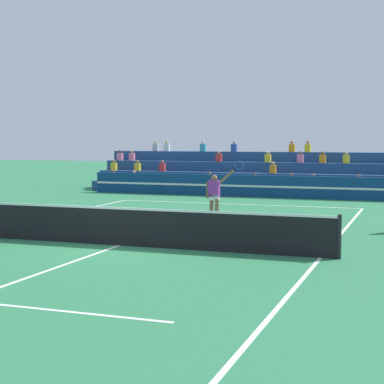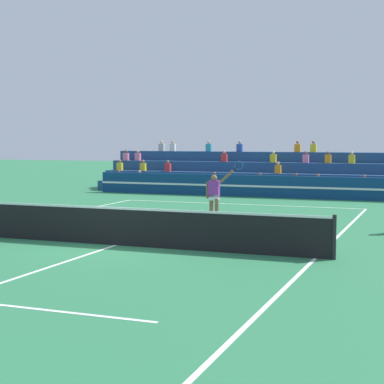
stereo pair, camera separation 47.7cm
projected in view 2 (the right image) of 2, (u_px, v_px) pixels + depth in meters
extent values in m
plane|color=#2D7A4C|center=(116.00, 245.00, 17.69)|extent=(120.00, 120.00, 0.00)
cube|color=white|center=(240.00, 204.00, 28.76)|extent=(11.00, 0.10, 0.01)
cube|color=white|center=(315.00, 258.00, 15.73)|extent=(0.10, 23.80, 0.01)
cube|color=white|center=(197.00, 218.00, 23.67)|extent=(8.25, 0.10, 0.01)
cube|color=white|center=(116.00, 245.00, 17.69)|extent=(0.10, 12.85, 0.01)
cylinder|color=black|center=(334.00, 237.00, 15.52)|extent=(0.10, 0.10, 1.10)
cube|color=black|center=(116.00, 227.00, 17.65)|extent=(11.90, 0.02, 1.00)
cube|color=white|center=(115.00, 208.00, 17.60)|extent=(11.90, 0.04, 0.06)
cube|color=navy|center=(262.00, 186.00, 32.26)|extent=(18.00, 0.24, 1.10)
cube|color=white|center=(261.00, 186.00, 32.14)|extent=(18.00, 0.02, 0.10)
cube|color=navy|center=(268.00, 190.00, 33.47)|extent=(19.68, 0.95, 0.55)
cube|color=pink|center=(318.00, 182.00, 32.34)|extent=(0.32, 0.22, 0.44)
sphere|color=brown|center=(318.00, 175.00, 32.31)|extent=(0.18, 0.18, 0.18)
cube|color=purple|center=(119.00, 177.00, 36.35)|extent=(0.32, 0.22, 0.44)
sphere|color=brown|center=(119.00, 171.00, 36.32)|extent=(0.18, 0.18, 0.18)
cube|color=yellow|center=(260.00, 180.00, 33.41)|extent=(0.32, 0.22, 0.44)
sphere|color=brown|center=(260.00, 174.00, 33.39)|extent=(0.18, 0.18, 0.18)
cube|color=purple|center=(296.00, 181.00, 32.73)|extent=(0.32, 0.22, 0.44)
sphere|color=brown|center=(296.00, 175.00, 32.71)|extent=(0.18, 0.18, 0.18)
cube|color=silver|center=(214.00, 179.00, 34.31)|extent=(0.32, 0.22, 0.44)
sphere|color=brown|center=(214.00, 173.00, 34.28)|extent=(0.18, 0.18, 0.18)
cube|color=red|center=(364.00, 183.00, 31.53)|extent=(0.32, 0.22, 0.44)
sphere|color=brown|center=(364.00, 176.00, 31.50)|extent=(0.18, 0.18, 0.18)
cube|color=purple|center=(140.00, 178.00, 35.88)|extent=(0.32, 0.22, 0.44)
sphere|color=tan|center=(140.00, 172.00, 35.86)|extent=(0.18, 0.18, 0.18)
cube|color=navy|center=(272.00, 183.00, 34.33)|extent=(19.68, 0.95, 1.10)
cube|color=red|center=(168.00, 167.00, 36.25)|extent=(0.32, 0.22, 0.44)
sphere|color=#9E7051|center=(168.00, 162.00, 36.22)|extent=(0.18, 0.18, 0.18)
cube|color=yellow|center=(120.00, 167.00, 37.34)|extent=(0.32, 0.22, 0.44)
sphere|color=#9E7051|center=(120.00, 161.00, 37.31)|extent=(0.18, 0.18, 0.18)
cube|color=orange|center=(278.00, 169.00, 33.99)|extent=(0.32, 0.22, 0.44)
sphere|color=tan|center=(278.00, 163.00, 33.96)|extent=(0.18, 0.18, 0.18)
cube|color=yellow|center=(143.00, 167.00, 36.80)|extent=(0.32, 0.22, 0.44)
sphere|color=#9E7051|center=(143.00, 161.00, 36.78)|extent=(0.18, 0.18, 0.18)
cube|color=navy|center=(276.00, 177.00, 35.19)|extent=(19.68, 0.95, 1.65)
cube|color=pink|center=(138.00, 157.00, 37.92)|extent=(0.32, 0.22, 0.44)
sphere|color=tan|center=(138.00, 151.00, 37.90)|extent=(0.18, 0.18, 0.18)
cube|color=yellow|center=(352.00, 159.00, 33.51)|extent=(0.32, 0.22, 0.44)
sphere|color=beige|center=(352.00, 153.00, 33.48)|extent=(0.18, 0.18, 0.18)
cube|color=pink|center=(306.00, 159.00, 34.37)|extent=(0.32, 0.22, 0.44)
sphere|color=brown|center=(306.00, 153.00, 34.34)|extent=(0.18, 0.18, 0.18)
cube|color=pink|center=(126.00, 157.00, 38.20)|extent=(0.32, 0.22, 0.44)
sphere|color=brown|center=(126.00, 151.00, 38.17)|extent=(0.18, 0.18, 0.18)
cube|color=orange|center=(328.00, 159.00, 33.94)|extent=(0.32, 0.22, 0.44)
sphere|color=brown|center=(328.00, 153.00, 33.92)|extent=(0.18, 0.18, 0.18)
cube|color=red|center=(224.00, 158.00, 36.01)|extent=(0.32, 0.22, 0.44)
sphere|color=tan|center=(224.00, 152.00, 35.98)|extent=(0.18, 0.18, 0.18)
cube|color=yellow|center=(273.00, 158.00, 35.00)|extent=(0.32, 0.22, 0.44)
sphere|color=beige|center=(273.00, 152.00, 34.97)|extent=(0.18, 0.18, 0.18)
cube|color=navy|center=(281.00, 171.00, 36.05)|extent=(19.68, 0.95, 2.20)
cube|color=teal|center=(209.00, 148.00, 37.29)|extent=(0.32, 0.22, 0.44)
sphere|color=beige|center=(209.00, 142.00, 37.27)|extent=(0.18, 0.18, 0.18)
cube|color=yellow|center=(313.00, 148.00, 35.12)|extent=(0.32, 0.22, 0.44)
sphere|color=#9E7051|center=(313.00, 142.00, 35.10)|extent=(0.18, 0.18, 0.18)
cube|color=silver|center=(173.00, 147.00, 38.10)|extent=(0.32, 0.22, 0.44)
sphere|color=tan|center=(173.00, 142.00, 38.08)|extent=(0.18, 0.18, 0.18)
cube|color=#B2B2B7|center=(162.00, 147.00, 38.36)|extent=(0.32, 0.22, 0.44)
sphere|color=beige|center=(162.00, 142.00, 38.33)|extent=(0.18, 0.18, 0.18)
cube|color=#2D4CA5|center=(240.00, 148.00, 36.63)|extent=(0.32, 0.22, 0.44)
sphere|color=tan|center=(240.00, 142.00, 36.60)|extent=(0.18, 0.18, 0.18)
cube|color=orange|center=(298.00, 148.00, 35.43)|extent=(0.32, 0.22, 0.44)
sphere|color=#9E7051|center=(298.00, 142.00, 35.41)|extent=(0.18, 0.18, 0.18)
cylinder|color=brown|center=(211.00, 211.00, 21.93)|extent=(0.14, 0.14, 0.90)
cylinder|color=brown|center=(217.00, 212.00, 21.78)|extent=(0.14, 0.14, 0.90)
cube|color=white|center=(214.00, 197.00, 21.84)|extent=(0.32, 0.20, 0.20)
cube|color=purple|center=(214.00, 189.00, 21.81)|extent=(0.36, 0.20, 0.56)
sphere|color=brown|center=(214.00, 178.00, 21.78)|extent=(0.22, 0.22, 0.22)
cube|color=white|center=(212.00, 223.00, 22.00)|extent=(0.12, 0.26, 0.09)
cube|color=white|center=(217.00, 224.00, 21.85)|extent=(0.12, 0.26, 0.09)
cylinder|color=brown|center=(207.00, 190.00, 21.90)|extent=(0.09, 0.09, 0.56)
cylinder|color=brown|center=(226.00, 177.00, 21.61)|extent=(0.51, 0.10, 0.47)
cylinder|color=black|center=(235.00, 169.00, 21.48)|extent=(0.19, 0.03, 0.17)
torus|color=#1E4C99|center=(239.00, 165.00, 21.42)|extent=(0.44, 0.03, 0.43)
sphere|color=#C6DB33|center=(247.00, 225.00, 21.66)|extent=(0.07, 0.07, 0.07)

